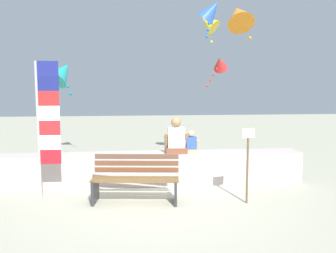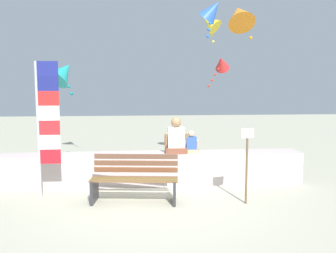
# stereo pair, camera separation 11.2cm
# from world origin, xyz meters

# --- Properties ---
(ground_plane) EXTENTS (40.00, 40.00, 0.00)m
(ground_plane) POSITION_xyz_m (0.00, 0.00, 0.00)
(ground_plane) COLOR #ACA993
(seawall_ledge) EXTENTS (6.80, 0.64, 0.71)m
(seawall_ledge) POSITION_xyz_m (0.00, 1.22, 0.36)
(seawall_ledge) COLOR beige
(seawall_ledge) RESTS_ON ground
(park_bench) EXTENTS (1.71, 0.79, 0.88)m
(park_bench) POSITION_xyz_m (-0.40, 0.02, 0.42)
(park_bench) COLOR brown
(park_bench) RESTS_ON ground
(person_adult) EXTENTS (0.53, 0.39, 0.81)m
(person_adult) POSITION_xyz_m (0.53, 1.18, 1.03)
(person_adult) COLOR brown
(person_adult) RESTS_ON seawall_ledge
(person_child) EXTENTS (0.33, 0.24, 0.51)m
(person_child) POSITION_xyz_m (0.87, 1.18, 0.91)
(person_child) COLOR tan
(person_child) RESTS_ON seawall_ledge
(flag_banner) EXTENTS (0.45, 0.05, 2.70)m
(flag_banner) POSITION_xyz_m (-2.14, 0.41, 1.57)
(flag_banner) COLOR #B7B7BC
(flag_banner) RESTS_ON ground
(kite_blue) EXTENTS (0.89, 0.80, 1.13)m
(kite_blue) POSITION_xyz_m (1.67, 2.87, 4.19)
(kite_blue) COLOR blue
(kite_yellow) EXTENTS (0.87, 0.81, 0.93)m
(kite_yellow) POSITION_xyz_m (1.93, 4.43, 4.15)
(kite_yellow) COLOR yellow
(kite_teal) EXTENTS (0.98, 1.00, 0.99)m
(kite_teal) POSITION_xyz_m (-2.20, 2.68, 2.56)
(kite_teal) COLOR teal
(kite_orange) EXTENTS (0.69, 0.91, 1.02)m
(kite_orange) POSITION_xyz_m (2.21, 2.16, 3.95)
(kite_orange) COLOR orange
(kite_red) EXTENTS (0.74, 0.76, 1.08)m
(kite_red) POSITION_xyz_m (2.34, 4.54, 2.92)
(kite_red) COLOR red
(sign_post) EXTENTS (0.24, 0.04, 1.44)m
(sign_post) POSITION_xyz_m (1.70, -0.32, 0.84)
(sign_post) COLOR brown
(sign_post) RESTS_ON ground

